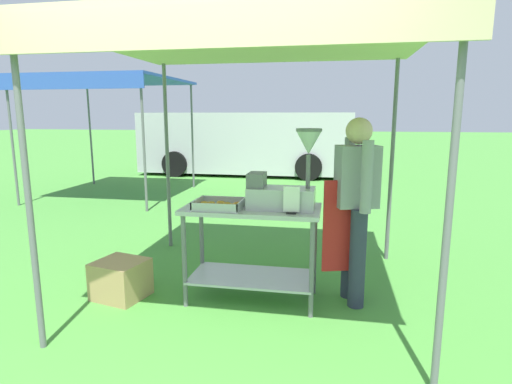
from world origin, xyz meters
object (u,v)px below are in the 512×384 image
(stall_canopy, at_px, (254,46))
(donut_cart, at_px, (252,234))
(neighbour_tent, at_px, (108,83))
(vendor, at_px, (355,202))
(donut_fryer, at_px, (285,185))
(van_silver, at_px, (248,142))
(donut_tray, at_px, (219,206))
(supply_crate, at_px, (121,279))
(menu_sign, at_px, (291,202))

(stall_canopy, relative_size, donut_cart, 2.41)
(neighbour_tent, bearing_deg, vendor, -41.95)
(donut_cart, xyz_separation_m, donut_fryer, (0.29, -0.02, 0.45))
(stall_canopy, bearing_deg, van_silver, 102.14)
(donut_tray, bearing_deg, supply_crate, -175.36)
(donut_fryer, distance_m, menu_sign, 0.22)
(stall_canopy, bearing_deg, donut_cart, -90.00)
(neighbour_tent, bearing_deg, menu_sign, -47.47)
(donut_tray, bearing_deg, donut_cart, 19.89)
(donut_fryer, bearing_deg, stall_canopy, 158.30)
(donut_fryer, relative_size, supply_crate, 1.34)
(stall_canopy, height_order, donut_tray, stall_canopy)
(donut_tray, bearing_deg, stall_canopy, 36.22)
(supply_crate, bearing_deg, donut_tray, 4.64)
(donut_cart, bearing_deg, supply_crate, -171.80)
(stall_canopy, distance_m, vendor, 1.55)
(donut_fryer, bearing_deg, van_silver, 103.92)
(vendor, bearing_deg, donut_tray, -168.73)
(menu_sign, distance_m, neighbour_tent, 6.16)
(vendor, bearing_deg, donut_fryer, -165.91)
(stall_canopy, xyz_separation_m, donut_fryer, (0.29, -0.11, -1.13))
(stall_canopy, height_order, menu_sign, stall_canopy)
(stall_canopy, bearing_deg, neighbour_tent, 131.77)
(van_silver, bearing_deg, vendor, -71.88)
(vendor, distance_m, supply_crate, 2.19)
(menu_sign, height_order, vendor, vendor)
(donut_cart, xyz_separation_m, vendor, (0.87, 0.13, 0.30))
(stall_canopy, xyz_separation_m, vendor, (0.87, 0.03, -1.29))
(donut_fryer, distance_m, van_silver, 8.24)
(donut_fryer, bearing_deg, vendor, 14.09)
(vendor, height_order, van_silver, van_silver)
(neighbour_tent, bearing_deg, donut_tray, -51.59)
(supply_crate, bearing_deg, van_silver, 93.66)
(donut_tray, bearing_deg, menu_sign, -8.34)
(stall_canopy, xyz_separation_m, neighbour_tent, (-3.71, 4.15, 0.06))
(donut_fryer, height_order, supply_crate, donut_fryer)
(donut_fryer, xyz_separation_m, van_silver, (-1.98, 7.99, -0.18))
(van_silver, bearing_deg, donut_fryer, -76.08)
(stall_canopy, distance_m, menu_sign, 1.33)
(supply_crate, bearing_deg, donut_cart, 8.20)
(stall_canopy, xyz_separation_m, donut_cart, (0.00, -0.10, -1.58))
(menu_sign, distance_m, van_silver, 8.42)
(menu_sign, bearing_deg, vendor, 31.84)
(donut_cart, distance_m, donut_tray, 0.39)
(donut_cart, xyz_separation_m, menu_sign, (0.36, -0.19, 0.34))
(donut_tray, relative_size, menu_sign, 1.81)
(donut_tray, xyz_separation_m, vendor, (1.14, 0.23, 0.03))
(stall_canopy, relative_size, menu_sign, 12.79)
(donut_tray, xyz_separation_m, van_silver, (-1.43, 8.07, 0.01))
(donut_fryer, bearing_deg, supply_crate, -174.02)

